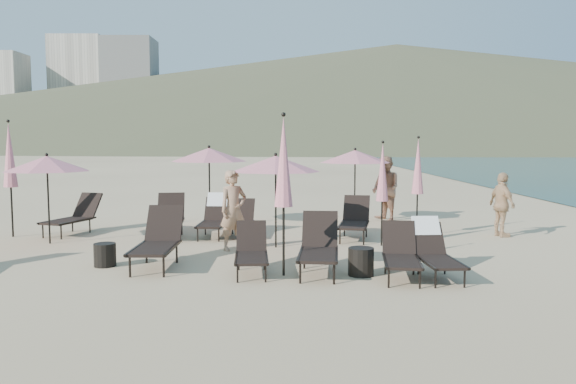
{
  "coord_description": "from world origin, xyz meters",
  "views": [
    {
      "loc": [
        -0.06,
        -9.8,
        2.3
      ],
      "look_at": [
        -0.02,
        3.5,
        1.1
      ],
      "focal_mm": 35.0,
      "sensor_mm": 36.0,
      "label": 1
    }
  ],
  "objects_px": {
    "lounger_3": "(319,246)",
    "lounger_8": "(214,216)",
    "lounger_7": "(169,217)",
    "beachgoer_a": "(233,210)",
    "umbrella_open_2": "(209,155)",
    "umbrella_closed_0": "(284,163)",
    "lounger_9": "(240,219)",
    "umbrella_closed_1": "(418,167)",
    "umbrella_closed_3": "(382,173)",
    "umbrella_closed_2": "(10,156)",
    "side_table_1": "(361,262)",
    "lounger_2": "(251,251)",
    "umbrella_open_3": "(355,157)",
    "umbrella_open_0": "(47,164)",
    "lounger_1": "(158,240)",
    "lounger_5": "(401,253)",
    "umbrella_open_1": "(276,164)",
    "side_table_0": "(105,255)",
    "lounger_10": "(355,220)",
    "beachgoer_b": "(386,188)",
    "lounger_6": "(74,216)",
    "beachgoer_c": "(502,205)",
    "lounger_4": "(435,250)"
  },
  "relations": [
    {
      "from": "lounger_3",
      "to": "lounger_8",
      "type": "height_order",
      "value": "lounger_8"
    },
    {
      "from": "lounger_7",
      "to": "beachgoer_a",
      "type": "xyz_separation_m",
      "value": [
        1.71,
        -1.65,
        0.38
      ]
    },
    {
      "from": "umbrella_open_2",
      "to": "umbrella_closed_0",
      "type": "height_order",
      "value": "umbrella_closed_0"
    },
    {
      "from": "lounger_9",
      "to": "umbrella_closed_1",
      "type": "xyz_separation_m",
      "value": [
        4.28,
        -0.13,
        1.29
      ]
    },
    {
      "from": "umbrella_closed_3",
      "to": "beachgoer_a",
      "type": "distance_m",
      "value": 3.35
    },
    {
      "from": "umbrella_closed_2",
      "to": "side_table_1",
      "type": "distance_m",
      "value": 9.01
    },
    {
      "from": "lounger_2",
      "to": "umbrella_open_3",
      "type": "bearing_deg",
      "value": 63.63
    },
    {
      "from": "lounger_8",
      "to": "umbrella_open_0",
      "type": "xyz_separation_m",
      "value": [
        -3.58,
        -1.04,
        1.33
      ]
    },
    {
      "from": "umbrella_open_2",
      "to": "side_table_1",
      "type": "relative_size",
      "value": 4.56
    },
    {
      "from": "lounger_2",
      "to": "umbrella_closed_2",
      "type": "distance_m",
      "value": 7.26
    },
    {
      "from": "lounger_1",
      "to": "umbrella_closed_3",
      "type": "xyz_separation_m",
      "value": [
        4.48,
        2.04,
        1.12
      ]
    },
    {
      "from": "lounger_5",
      "to": "umbrella_closed_0",
      "type": "distance_m",
      "value": 2.51
    },
    {
      "from": "umbrella_open_2",
      "to": "umbrella_closed_3",
      "type": "xyz_separation_m",
      "value": [
        4.19,
        -2.9,
        -0.33
      ]
    },
    {
      "from": "umbrella_closed_3",
      "to": "beachgoer_a",
      "type": "relative_size",
      "value": 1.36
    },
    {
      "from": "umbrella_open_2",
      "to": "lounger_2",
      "type": "bearing_deg",
      "value": -74.9
    },
    {
      "from": "umbrella_open_1",
      "to": "side_table_0",
      "type": "bearing_deg",
      "value": -149.27
    },
    {
      "from": "lounger_7",
      "to": "side_table_0",
      "type": "bearing_deg",
      "value": -106.02
    },
    {
      "from": "umbrella_open_0",
      "to": "umbrella_closed_0",
      "type": "relative_size",
      "value": 0.73
    },
    {
      "from": "lounger_5",
      "to": "umbrella_closed_0",
      "type": "xyz_separation_m",
      "value": [
        -1.98,
        0.14,
        1.53
      ]
    },
    {
      "from": "lounger_1",
      "to": "umbrella_open_1",
      "type": "relative_size",
      "value": 0.89
    },
    {
      "from": "beachgoer_a",
      "to": "lounger_10",
      "type": "bearing_deg",
      "value": -7.84
    },
    {
      "from": "lounger_1",
      "to": "umbrella_closed_2",
      "type": "height_order",
      "value": "umbrella_closed_2"
    },
    {
      "from": "beachgoer_a",
      "to": "lounger_8",
      "type": "bearing_deg",
      "value": 75.14
    },
    {
      "from": "beachgoer_b",
      "to": "umbrella_open_3",
      "type": "bearing_deg",
      "value": -85.71
    },
    {
      "from": "side_table_0",
      "to": "lounger_6",
      "type": "bearing_deg",
      "value": 117.89
    },
    {
      "from": "beachgoer_c",
      "to": "umbrella_closed_3",
      "type": "bearing_deg",
      "value": 97.18
    },
    {
      "from": "umbrella_closed_3",
      "to": "beachgoer_b",
      "type": "distance_m",
      "value": 4.12
    },
    {
      "from": "lounger_3",
      "to": "lounger_10",
      "type": "xyz_separation_m",
      "value": [
        1.05,
        3.44,
        -0.01
      ]
    },
    {
      "from": "lounger_3",
      "to": "beachgoer_b",
      "type": "distance_m",
      "value": 6.94
    },
    {
      "from": "beachgoer_c",
      "to": "lounger_8",
      "type": "bearing_deg",
      "value": 75.2
    },
    {
      "from": "lounger_5",
      "to": "beachgoer_c",
      "type": "height_order",
      "value": "beachgoer_c"
    },
    {
      "from": "lounger_7",
      "to": "beachgoer_b",
      "type": "xyz_separation_m",
      "value": [
        5.72,
        2.8,
        0.47
      ]
    },
    {
      "from": "lounger_1",
      "to": "umbrella_closed_3",
      "type": "height_order",
      "value": "umbrella_closed_3"
    },
    {
      "from": "side_table_1",
      "to": "beachgoer_a",
      "type": "xyz_separation_m",
      "value": [
        -2.4,
        2.3,
        0.61
      ]
    },
    {
      "from": "side_table_0",
      "to": "umbrella_closed_0",
      "type": "bearing_deg",
      "value": -12.32
    },
    {
      "from": "umbrella_open_1",
      "to": "umbrella_closed_0",
      "type": "distance_m",
      "value": 2.59
    },
    {
      "from": "lounger_3",
      "to": "umbrella_closed_2",
      "type": "bearing_deg",
      "value": 157.96
    },
    {
      "from": "lounger_10",
      "to": "lounger_9",
      "type": "bearing_deg",
      "value": -177.15
    },
    {
      "from": "lounger_7",
      "to": "umbrella_closed_2",
      "type": "bearing_deg",
      "value": 173.08
    },
    {
      "from": "umbrella_open_0",
      "to": "umbrella_closed_1",
      "type": "relative_size",
      "value": 0.84
    },
    {
      "from": "lounger_4",
      "to": "lounger_8",
      "type": "relative_size",
      "value": 0.96
    },
    {
      "from": "lounger_1",
      "to": "lounger_8",
      "type": "bearing_deg",
      "value": 79.85
    },
    {
      "from": "lounger_3",
      "to": "lounger_7",
      "type": "height_order",
      "value": "lounger_7"
    },
    {
      "from": "umbrella_open_1",
      "to": "umbrella_open_2",
      "type": "height_order",
      "value": "umbrella_open_2"
    },
    {
      "from": "lounger_10",
      "to": "umbrella_closed_2",
      "type": "height_order",
      "value": "umbrella_closed_2"
    },
    {
      "from": "lounger_6",
      "to": "beachgoer_c",
      "type": "xyz_separation_m",
      "value": [
        10.52,
        -0.48,
        0.33
      ]
    },
    {
      "from": "umbrella_open_3",
      "to": "side_table_0",
      "type": "xyz_separation_m",
      "value": [
        -5.28,
        -5.51,
        -1.67
      ]
    },
    {
      "from": "lounger_2",
      "to": "umbrella_closed_3",
      "type": "xyz_separation_m",
      "value": [
        2.72,
        2.57,
        1.22
      ]
    },
    {
      "from": "umbrella_closed_3",
      "to": "beachgoer_c",
      "type": "distance_m",
      "value": 3.42
    },
    {
      "from": "umbrella_closed_2",
      "to": "lounger_3",
      "type": "bearing_deg",
      "value": -27.37
    }
  ]
}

